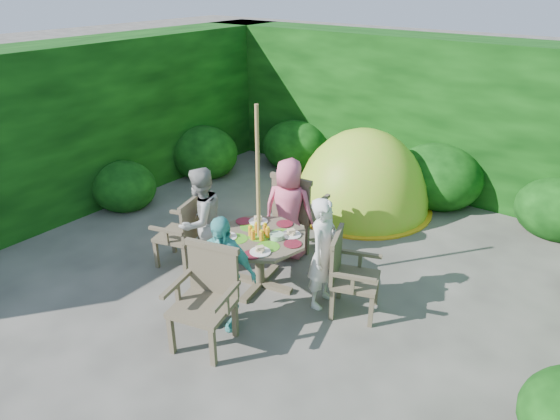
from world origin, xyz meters
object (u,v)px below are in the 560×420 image
Objects in this scene: parasol_pole at (258,202)px; child_front at (222,272)px; patio_table at (260,244)px; child_back at (289,209)px; child_right at (324,253)px; child_left at (201,221)px; garden_chair_back at (297,209)px; dome_tent at (360,207)px; garden_chair_left at (183,231)px; garden_chair_front at (206,296)px; garden_chair_right at (349,273)px.

parasol_pole reaches higher than child_front.
child_front is at bearing -79.44° from patio_table.
patio_table is 0.61× the size of parasol_pole.
child_back is at bearing 100.84° from parasol_pole.
child_front is at bearing 142.36° from child_right.
child_left is at bearing 97.36° from child_right.
patio_table is 0.98× the size of child_left.
parasol_pole is 1.61× the size of child_left.
child_left reaches higher than garden_chair_back.
garden_chair_back is 1.70m from dome_tent.
parasol_pole is at bearing 81.98° from child_back.
garden_chair_left is at bearing 97.12° from child_right.
child_right is at bearing 49.79° from garden_chair_front.
garden_chair_left is at bearing -169.53° from patio_table.
dome_tent is (-1.19, 2.47, -0.48)m from garden_chair_right.
parasol_pole reaches higher than dome_tent.
parasol_pole is 1.27m from garden_chair_left.
garden_chair_left is (-1.08, -0.20, -0.63)m from parasol_pole.
child_left is (-1.87, -0.35, 0.20)m from garden_chair_right.
child_front is at bearing 85.08° from garden_chair_front.
child_right is (-0.30, -0.04, 0.16)m from garden_chair_right.
child_back is (-0.94, 0.64, 0.02)m from child_right.
child_right is at bearing 126.98° from child_back.
garden_chair_front is at bearing -79.67° from patio_table.
dome_tent is at bearing 76.86° from child_front.
patio_table is at bearing 85.71° from garden_chair_front.
garden_chair_left reaches higher than patio_table.
child_front is (0.15, -0.79, 0.08)m from patio_table.
garden_chair_back is at bearing 43.97° from child_right.
child_front is (0.15, -0.79, -0.46)m from parasol_pole.
dome_tent is at bearing 92.19° from parasol_pole.
dome_tent reaches higher than patio_table.
garden_chair_back is at bearing -97.81° from dome_tent.
garden_chair_left is 1.38m from child_front.
child_back is 1.06× the size of child_front.
parasol_pole is 0.86× the size of dome_tent.
garden_chair_right is 1.57m from garden_chair_back.
garden_chair_left is 1.54m from garden_chair_back.
garden_chair_left is at bearing 27.69° from child_back.
child_back is (-0.15, 0.78, 0.11)m from patio_table.
garden_chair_front is (0.20, -1.08, -0.03)m from patio_table.
garden_chair_left is (-1.09, -0.20, -0.09)m from patio_table.
child_back is at bearing 86.04° from garden_chair_front.
child_right is at bearing 132.63° from garden_chair_back.
parasol_pole is 2.21× the size of garden_chair_front.
garden_chair_back is at bearing 101.34° from parasol_pole.
child_back reaches higher than child_front.
dome_tent is at bearing 15.93° from child_right.
garden_chair_front reaches higher than garden_chair_right.
garden_chair_right is at bearing 141.22° from garden_chair_back.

